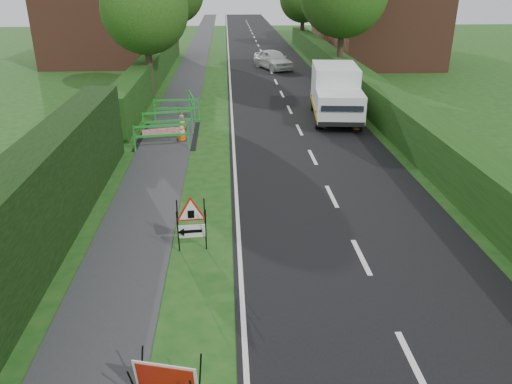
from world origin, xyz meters
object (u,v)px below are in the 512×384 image
red_rect_sign (166,382)px  triangle_sign (190,220)px  works_van (336,92)px  hatchback_car (273,59)px

red_rect_sign → triangle_sign: triangle_sign is taller
works_van → hatchback_car: (-1.63, 13.39, -0.56)m
red_rect_sign → hatchback_car: 30.22m
red_rect_sign → hatchback_car: bearing=96.0°
triangle_sign → works_van: works_van is taller
red_rect_sign → works_van: bearing=84.4°
triangle_sign → hatchback_car: 25.56m
works_van → hatchback_car: works_van is taller
triangle_sign → hatchback_car: size_ratio=0.31×
works_van → hatchback_car: 13.50m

